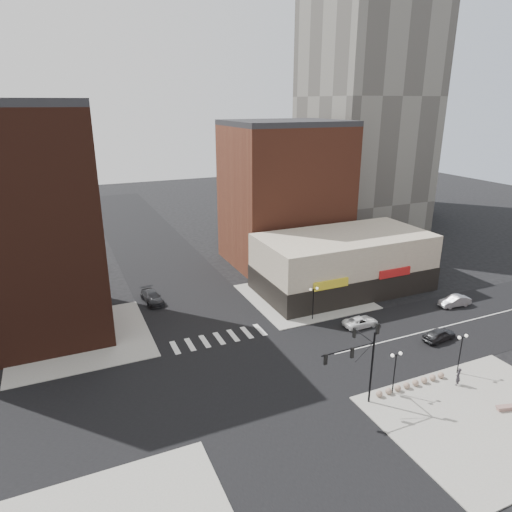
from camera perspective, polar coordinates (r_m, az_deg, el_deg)
ground at (r=46.14m, az=-0.99°, el=-14.76°), size 240.00×240.00×0.00m
road_ew at (r=46.14m, az=-0.99°, el=-14.75°), size 200.00×14.00×0.02m
road_ns at (r=46.14m, az=-0.99°, el=-14.75°), size 14.00×200.00×0.02m
sidewalk_nw at (r=56.08m, az=-21.09°, el=-9.58°), size 15.00×15.00×0.12m
sidewalk_ne at (r=63.31m, az=6.02°, el=-5.05°), size 15.00×15.00×0.12m
sidewalk_se at (r=45.39m, az=26.83°, el=-17.60°), size 18.00×14.00×0.12m
building_nw at (r=55.69m, az=-27.45°, el=3.13°), size 16.00×15.00×25.00m
building_ne_midrise at (r=74.72m, az=3.60°, el=7.51°), size 18.00×15.00×22.00m
tower_far at (r=119.26m, az=16.96°, el=25.46°), size 18.00×18.00×82.00m
building_ne_row at (r=65.79m, az=10.83°, el=-1.32°), size 24.20×12.20×8.00m
traffic_signal at (r=40.92m, az=13.01°, el=-11.86°), size 5.59×3.09×7.77m
street_lamp_se_a at (r=43.78m, az=17.05°, el=-12.61°), size 1.22×0.32×4.16m
street_lamp_se_b at (r=48.94m, az=24.31°, el=-10.02°), size 1.22×0.32×4.16m
street_lamp_ne at (r=55.73m, az=7.20°, el=-4.88°), size 1.22×0.32×4.16m
bollard_row at (r=46.58m, az=18.81°, el=-14.92°), size 7.96×0.61×0.61m
white_suv at (r=56.27m, az=12.93°, el=-8.01°), size 4.42×2.11×1.22m
dark_sedan_east at (r=55.78m, az=21.93°, el=-9.09°), size 4.36×2.18×1.43m
silver_sedan at (r=65.39m, az=23.56°, el=-5.19°), size 4.39×1.87×1.41m
dark_sedan_north at (r=62.65m, az=-12.87°, el=-5.02°), size 2.63×5.35×1.50m
pedestrian at (r=48.12m, az=23.94°, el=-13.61°), size 0.76×0.64×1.77m
stone_bench at (r=46.88m, az=28.74°, el=-16.30°), size 1.75×0.91×0.39m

